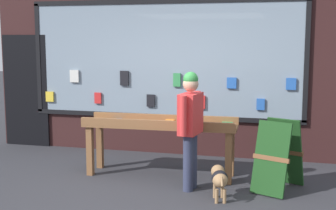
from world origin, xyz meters
The scene contains 6 objects.
ground_plane centered at (0.00, 0.00, 0.00)m, with size 40.00×40.00×0.00m, color #2D2D33.
shopfront_facade centered at (-0.06, 2.39, 1.76)m, with size 7.01×0.29×3.55m.
display_table_main centered at (0.01, 0.97, 0.70)m, with size 2.28×0.66×0.88m.
person_browsing centered at (0.56, 0.44, 0.93)m, with size 0.28×0.64×1.60m.
small_dog centered at (1.01, 0.14, 0.28)m, with size 0.29×0.53×0.41m.
sandwich_board_sign centered at (1.72, 0.72, 0.48)m, with size 0.70×0.85×0.95m.
Camera 1 is at (1.82, -5.57, 2.04)m, focal length 50.00 mm.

